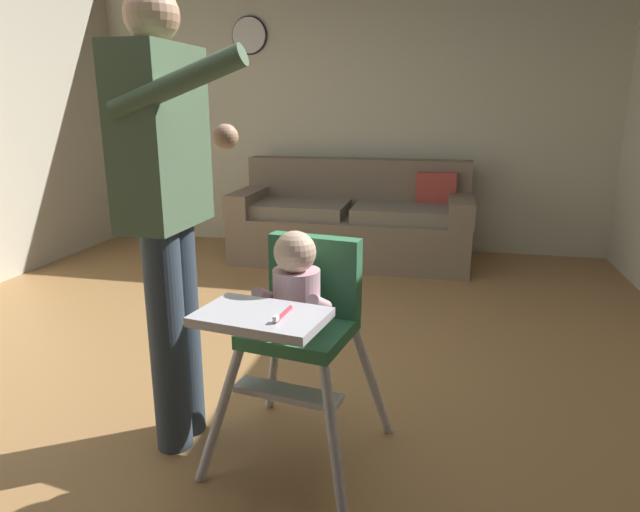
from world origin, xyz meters
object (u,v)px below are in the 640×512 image
Objects in this scene: high_chair at (299,308)px; wall_clock at (249,35)px; couch at (353,222)px; adult_standing at (167,204)px.

wall_clock is (-1.35, 3.38, 1.34)m from high_chair.
couch is 2.23× the size of high_chair.
wall_clock reaches higher than adult_standing.
adult_standing is 5.03× the size of wall_clock.
couch is 5.96× the size of wall_clock.
high_chair is 3.88m from wall_clock.
high_chair reaches higher than couch.
adult_standing reaches higher than high_chair.
high_chair is (0.27, -2.91, 0.28)m from couch.
adult_standing is (-0.50, 0.02, 0.36)m from high_chair.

